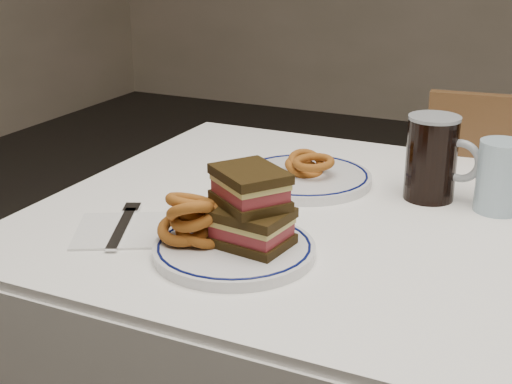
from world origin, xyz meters
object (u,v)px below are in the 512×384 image
at_px(main_plate, 234,249).
at_px(reuben_sandwich, 251,207).
at_px(chair_far, 510,257).
at_px(far_plate, 304,177).
at_px(beer_mug, 433,157).

xyz_separation_m(main_plate, reuben_sandwich, (0.02, 0.02, 0.06)).
distance_m(main_plate, reuben_sandwich, 0.07).
height_order(chair_far, far_plate, chair_far).
height_order(main_plate, reuben_sandwich, reuben_sandwich).
bearing_deg(main_plate, reuben_sandwich, 45.99).
relative_size(beer_mug, far_plate, 0.59).
distance_m(chair_far, beer_mug, 0.55).
relative_size(main_plate, reuben_sandwich, 1.74).
distance_m(chair_far, reuben_sandwich, 0.88).
xyz_separation_m(chair_far, far_plate, (-0.35, -0.43, 0.28)).
bearing_deg(chair_far, beer_mug, -106.07).
relative_size(chair_far, far_plate, 3.50).
distance_m(beer_mug, far_plate, 0.24).
distance_m(main_plate, far_plate, 0.34).
bearing_deg(chair_far, far_plate, -129.24).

